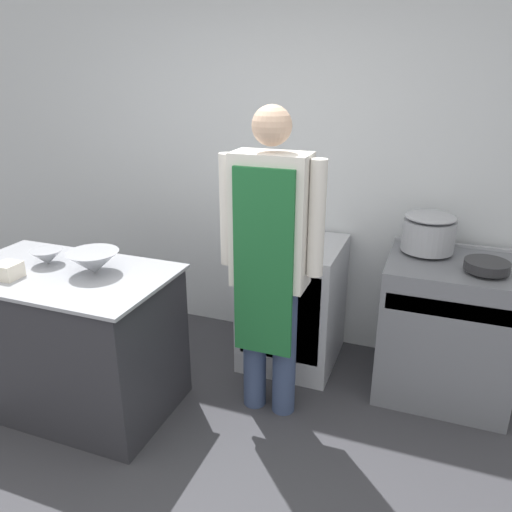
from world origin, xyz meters
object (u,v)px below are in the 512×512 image
(stove, at_px, (446,329))
(stock_pot, at_px, (429,231))
(fridge_unit, at_px, (293,303))
(plastic_tub, at_px, (8,271))
(person_cook, at_px, (270,252))
(saute_pan, at_px, (487,266))
(mixing_bowl, at_px, (94,262))

(stove, distance_m, stock_pot, 0.63)
(fridge_unit, height_order, plastic_tub, plastic_tub)
(person_cook, bearing_deg, fridge_unit, 92.93)
(stove, distance_m, saute_pan, 0.53)
(mixing_bowl, xyz_separation_m, plastic_tub, (-0.40, -0.23, -0.02))
(stove, relative_size, plastic_tub, 7.36)
(mixing_bowl, relative_size, stock_pot, 0.92)
(stove, bearing_deg, saute_pan, -35.95)
(stove, xyz_separation_m, saute_pan, (0.16, -0.11, 0.49))
(stove, distance_m, person_cook, 1.28)
(stove, relative_size, stock_pot, 2.87)
(stove, bearing_deg, stock_pot, 146.67)
(fridge_unit, bearing_deg, stove, -1.62)
(stove, xyz_separation_m, plastic_tub, (-2.35, -1.11, 0.48))
(plastic_tub, bearing_deg, saute_pan, 21.58)
(stock_pot, height_order, saute_pan, stock_pot)
(stove, relative_size, mixing_bowl, 3.11)
(person_cook, xyz_separation_m, stock_pot, (0.81, 0.68, 0.01))
(stove, distance_m, fridge_unit, 1.02)
(fridge_unit, distance_m, plastic_tub, 1.82)
(mixing_bowl, bearing_deg, fridge_unit, 44.30)
(stove, relative_size, saute_pan, 3.70)
(person_cook, height_order, mixing_bowl, person_cook)
(stove, distance_m, plastic_tub, 2.64)
(stove, xyz_separation_m, fridge_unit, (-1.02, 0.03, -0.01))
(plastic_tub, distance_m, saute_pan, 2.69)
(mixing_bowl, bearing_deg, person_cook, 17.93)
(plastic_tub, height_order, saute_pan, plastic_tub)
(mixing_bowl, bearing_deg, saute_pan, 19.93)
(fridge_unit, relative_size, stock_pot, 2.77)
(person_cook, distance_m, stock_pot, 1.06)
(person_cook, relative_size, mixing_bowl, 6.17)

